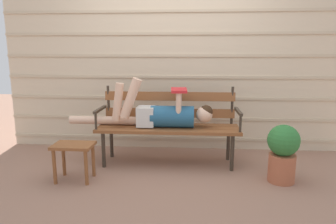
{
  "coord_description": "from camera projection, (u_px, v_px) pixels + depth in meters",
  "views": [
    {
      "loc": [
        0.26,
        -3.3,
        1.31
      ],
      "look_at": [
        0.0,
        0.16,
        0.63
      ],
      "focal_mm": 32.34,
      "sensor_mm": 36.0,
      "label": 1
    }
  ],
  "objects": [
    {
      "name": "ground_plane",
      "position": [
        167.0,
        168.0,
        3.5
      ],
      "size": [
        12.0,
        12.0,
        0.0
      ],
      "primitive_type": "plane",
      "color": "#936B56"
    },
    {
      "name": "potted_plant",
      "position": [
        283.0,
        151.0,
        3.08
      ],
      "size": [
        0.32,
        0.32,
        0.6
      ],
      "color": "#AD5B3D",
      "rests_on": "ground"
    },
    {
      "name": "footstool",
      "position": [
        74.0,
        152.0,
        3.12
      ],
      "size": [
        0.41,
        0.28,
        0.39
      ],
      "color": "brown",
      "rests_on": "ground"
    },
    {
      "name": "house_siding",
      "position": [
        172.0,
        55.0,
        4.05
      ],
      "size": [
        4.54,
        0.08,
        2.55
      ],
      "color": "beige",
      "rests_on": "ground"
    },
    {
      "name": "reclining_person",
      "position": [
        160.0,
        114.0,
        3.54
      ],
      "size": [
        1.73,
        0.26,
        0.59
      ],
      "color": "#23567A"
    },
    {
      "name": "park_bench",
      "position": [
        168.0,
        122.0,
        3.63
      ],
      "size": [
        1.67,
        0.48,
        0.91
      ],
      "color": "brown",
      "rests_on": "ground"
    }
  ]
}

